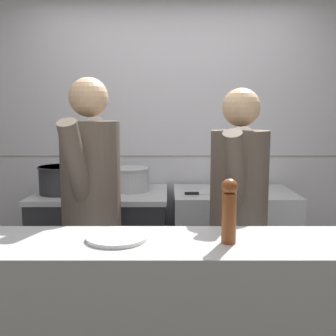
# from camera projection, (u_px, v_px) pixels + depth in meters

# --- Properties ---
(wall_back_tiled) EXTENTS (8.00, 0.06, 2.60)m
(wall_back_tiled) POSITION_uv_depth(u_px,v_px,m) (169.00, 139.00, 3.50)
(wall_back_tiled) COLOR silver
(wall_back_tiled) RESTS_ON ground_plane
(oven_range) EXTENTS (1.05, 0.71, 0.90)m
(oven_range) POSITION_uv_depth(u_px,v_px,m) (102.00, 246.00, 3.22)
(oven_range) COLOR #232326
(oven_range) RESTS_ON ground_plane
(prep_counter) EXTENTS (0.96, 0.65, 0.91)m
(prep_counter) POSITION_uv_depth(u_px,v_px,m) (232.00, 246.00, 3.22)
(prep_counter) COLOR #B7BABF
(prep_counter) RESTS_ON ground_plane
(stock_pot) EXTENTS (0.36, 0.36, 0.22)m
(stock_pot) POSITION_uv_depth(u_px,v_px,m) (60.00, 179.00, 3.09)
(stock_pot) COLOR #2D2D33
(stock_pot) RESTS_ON oven_range
(sauce_pot) EXTENTS (0.32, 0.32, 0.19)m
(sauce_pot) POSITION_uv_depth(u_px,v_px,m) (130.00, 178.00, 3.19)
(sauce_pot) COLOR #B7BABF
(sauce_pot) RESTS_ON oven_range
(chefs_knife) EXTENTS (0.39, 0.04, 0.02)m
(chefs_knife) POSITION_uv_depth(u_px,v_px,m) (204.00, 194.00, 3.03)
(chefs_knife) COLOR #B7BABF
(chefs_knife) RESTS_ON prep_counter
(plated_dish_appetiser) EXTENTS (0.27, 0.27, 0.02)m
(plated_dish_appetiser) POSITION_uv_depth(u_px,v_px,m) (117.00, 237.00, 1.70)
(plated_dish_appetiser) COLOR white
(plated_dish_appetiser) RESTS_ON pass_counter
(pepper_mill) EXTENTS (0.07, 0.07, 0.28)m
(pepper_mill) POSITION_uv_depth(u_px,v_px,m) (229.00, 210.00, 1.64)
(pepper_mill) COLOR brown
(pepper_mill) RESTS_ON pass_counter
(chef_head_cook) EXTENTS (0.40, 0.76, 1.73)m
(chef_head_cook) POSITION_uv_depth(u_px,v_px,m) (91.00, 207.00, 2.36)
(chef_head_cook) COLOR black
(chef_head_cook) RESTS_ON ground_plane
(chef_sous) EXTENTS (0.43, 0.72, 1.67)m
(chef_sous) POSITION_uv_depth(u_px,v_px,m) (238.00, 214.00, 2.34)
(chef_sous) COLOR black
(chef_sous) RESTS_ON ground_plane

